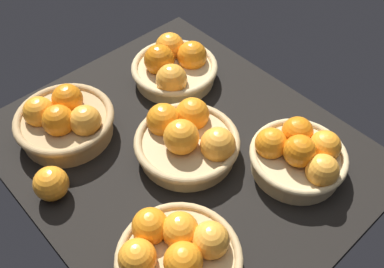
{
  "coord_description": "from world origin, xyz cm",
  "views": [
    {
      "loc": [
        -50.46,
        43.09,
        83.15
      ],
      "look_at": [
        -0.8,
        -2.5,
        7.0
      ],
      "focal_mm": 40.72,
      "sensor_mm": 36.0,
      "label": 1
    }
  ],
  "objects_px": {
    "basket_center": "(187,139)",
    "basket_far_left": "(177,257)",
    "basket_near_left": "(299,155)",
    "basket_far_right": "(65,120)",
    "basket_near_right": "(174,66)",
    "loose_orange_front_gap": "(51,184)"
  },
  "relations": [
    {
      "from": "basket_center",
      "to": "loose_orange_front_gap",
      "type": "xyz_separation_m",
      "value": [
        0.11,
        0.3,
        -0.0
      ]
    },
    {
      "from": "basket_far_left",
      "to": "basket_center",
      "type": "distance_m",
      "value": 0.29
    },
    {
      "from": "basket_near_right",
      "to": "loose_orange_front_gap",
      "type": "relative_size",
      "value": 3.09
    },
    {
      "from": "basket_near_right",
      "to": "basket_near_left",
      "type": "bearing_deg",
      "value": -179.91
    },
    {
      "from": "basket_far_left",
      "to": "basket_near_right",
      "type": "distance_m",
      "value": 0.55
    },
    {
      "from": "basket_center",
      "to": "basket_far_right",
      "type": "relative_size",
      "value": 1.03
    },
    {
      "from": "basket_far_right",
      "to": "basket_near_right",
      "type": "xyz_separation_m",
      "value": [
        -0.02,
        -0.33,
        -0.01
      ]
    },
    {
      "from": "basket_far_right",
      "to": "basket_near_right",
      "type": "relative_size",
      "value": 1.02
    },
    {
      "from": "loose_orange_front_gap",
      "to": "basket_far_right",
      "type": "bearing_deg",
      "value": -41.37
    },
    {
      "from": "basket_far_right",
      "to": "loose_orange_front_gap",
      "type": "height_order",
      "value": "basket_far_right"
    },
    {
      "from": "basket_center",
      "to": "basket_far_right",
      "type": "xyz_separation_m",
      "value": [
        0.24,
        0.18,
        0.0
      ]
    },
    {
      "from": "basket_far_left",
      "to": "basket_near_right",
      "type": "height_order",
      "value": "basket_near_right"
    },
    {
      "from": "basket_near_left",
      "to": "loose_orange_front_gap",
      "type": "distance_m",
      "value": 0.54
    },
    {
      "from": "basket_center",
      "to": "basket_far_left",
      "type": "bearing_deg",
      "value": 134.2
    },
    {
      "from": "basket_far_left",
      "to": "loose_orange_front_gap",
      "type": "bearing_deg",
      "value": 15.81
    },
    {
      "from": "basket_near_left",
      "to": "basket_far_right",
      "type": "height_order",
      "value": "same"
    },
    {
      "from": "basket_near_left",
      "to": "basket_far_left",
      "type": "height_order",
      "value": "basket_near_left"
    },
    {
      "from": "basket_center",
      "to": "basket_near_left",
      "type": "bearing_deg",
      "value": -144.18
    },
    {
      "from": "basket_near_left",
      "to": "basket_near_right",
      "type": "bearing_deg",
      "value": 0.09
    },
    {
      "from": "basket_center",
      "to": "basket_far_right",
      "type": "height_order",
      "value": "same"
    },
    {
      "from": "basket_near_left",
      "to": "basket_near_right",
      "type": "relative_size",
      "value": 0.93
    },
    {
      "from": "basket_far_left",
      "to": "basket_near_left",
      "type": "bearing_deg",
      "value": -90.78
    }
  ]
}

